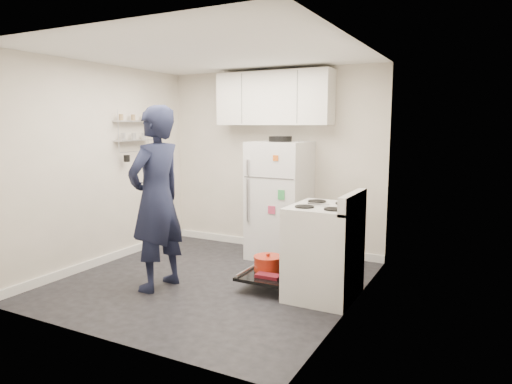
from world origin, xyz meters
The scene contains 7 objects.
room centered at (-0.03, 0.03, 1.21)m, with size 3.21×3.21×2.51m.
electric_range centered at (1.26, 0.15, 0.47)m, with size 0.66×0.76×1.10m.
open_oven_door centered at (0.65, 0.17, 0.20)m, with size 0.55×0.70×0.24m.
refrigerator centered at (0.28, 1.25, 0.78)m, with size 0.72×0.74×1.61m.
upper_cabinets centered at (0.10, 1.43, 2.10)m, with size 1.60×0.33×0.70m, color silver.
wall_shelf_rack centered at (-1.52, 0.49, 1.68)m, with size 0.14×0.60×0.61m.
person centered at (-0.39, -0.43, 0.98)m, with size 0.71×0.47×1.95m, color black.
Camera 1 is at (2.74, -4.17, 1.75)m, focal length 32.00 mm.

